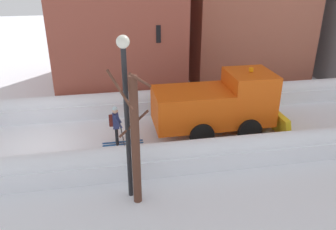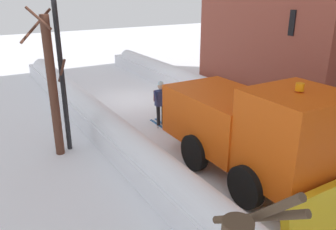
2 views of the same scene
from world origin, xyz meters
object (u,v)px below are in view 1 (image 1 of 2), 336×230
(street_lamp, at_px, (126,102))
(bare_tree_near, at_px, (135,141))
(skier, at_px, (116,124))
(plow_truck, at_px, (219,104))
(traffic_light_pole, at_px, (158,50))

(street_lamp, height_order, bare_tree_near, street_lamp)
(skier, xyz_separation_m, bare_tree_near, (4.13, 0.49, 1.33))
(plow_truck, bearing_deg, skier, -87.20)
(plow_truck, height_order, skier, plow_truck)
(plow_truck, bearing_deg, bare_tree_near, -44.31)
(street_lamp, bearing_deg, skier, -175.56)
(skier, relative_size, bare_tree_near, 0.38)
(skier, bearing_deg, street_lamp, 4.44)
(skier, relative_size, street_lamp, 0.32)
(plow_truck, relative_size, street_lamp, 1.07)
(skier, xyz_separation_m, street_lamp, (3.76, 0.29, 2.49))
(traffic_light_pole, height_order, bare_tree_near, bare_tree_near)
(plow_truck, distance_m, bare_tree_near, 6.16)
(plow_truck, distance_m, street_lamp, 6.32)
(bare_tree_near, bearing_deg, traffic_light_pole, 166.19)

